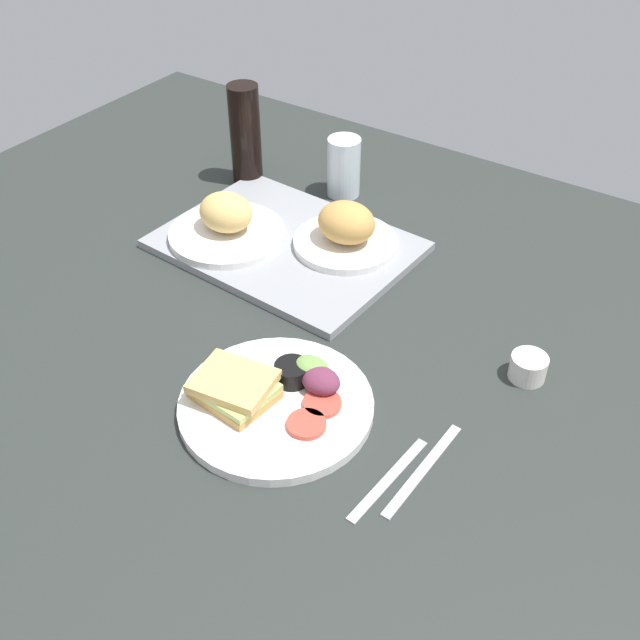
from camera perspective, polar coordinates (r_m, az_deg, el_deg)
ground_plane at (r=122.10cm, az=-1.57°, el=-2.40°), size 190.00×150.00×3.00cm
serving_tray at (r=142.55cm, az=-2.58°, el=5.66°), size 46.61×35.23×1.60cm
bread_plate_near at (r=143.09cm, az=-7.06°, el=7.25°), size 21.86×21.86×8.49cm
bread_plate_far at (r=139.00cm, az=1.98°, el=6.73°), size 19.30×19.30×8.79cm
plate_with_salad at (r=110.19cm, az=-3.50°, el=-5.86°), size 28.39×28.39×5.40cm
drinking_glass at (r=157.41cm, az=1.80°, el=11.45°), size 6.78×6.78×12.33cm
soda_bottle at (r=161.22cm, az=-5.65°, el=13.72°), size 6.40×6.40×21.05cm
espresso_cup at (r=118.43cm, az=15.42°, el=-3.46°), size 5.60×5.60×4.00cm
fork at (r=102.41cm, az=5.18°, el=-11.83°), size 2.66×17.06×0.50cm
knife at (r=103.95cm, az=7.76°, el=-11.08°), size 2.09×19.04×0.50cm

